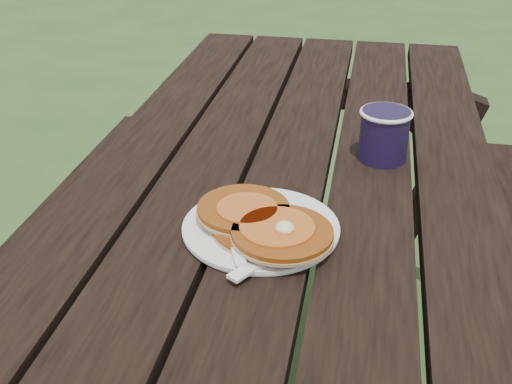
% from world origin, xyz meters
% --- Properties ---
extents(picnic_table, '(1.36, 1.80, 0.75)m').
position_xyz_m(picnic_table, '(0.00, 0.00, 0.37)').
color(picnic_table, black).
rests_on(picnic_table, ground).
extents(plate, '(0.31, 0.31, 0.01)m').
position_xyz_m(plate, '(-0.01, -0.19, 0.76)').
color(plate, white).
rests_on(plate, picnic_table).
extents(pancake_stack, '(0.22, 0.20, 0.04)m').
position_xyz_m(pancake_stack, '(-0.01, -0.21, 0.77)').
color(pancake_stack, '#8B400F').
rests_on(pancake_stack, plate).
extents(knife, '(0.11, 0.16, 0.00)m').
position_xyz_m(knife, '(0.02, -0.26, 0.76)').
color(knife, white).
rests_on(knife, plate).
extents(fork, '(0.09, 0.16, 0.01)m').
position_xyz_m(fork, '(-0.04, -0.26, 0.77)').
color(fork, white).
rests_on(fork, plate).
extents(coffee_cup, '(0.10, 0.10, 0.10)m').
position_xyz_m(coffee_cup, '(0.17, 0.10, 0.81)').
color(coffee_cup, black).
rests_on(coffee_cup, picnic_table).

